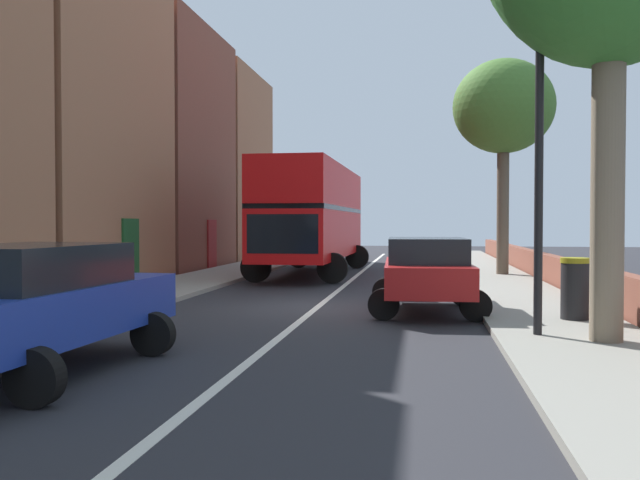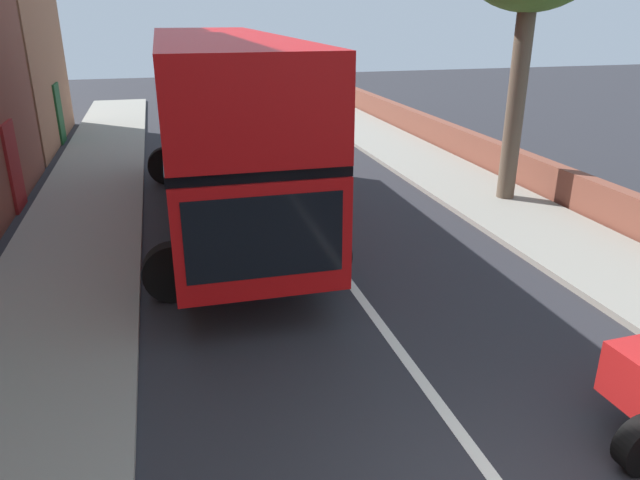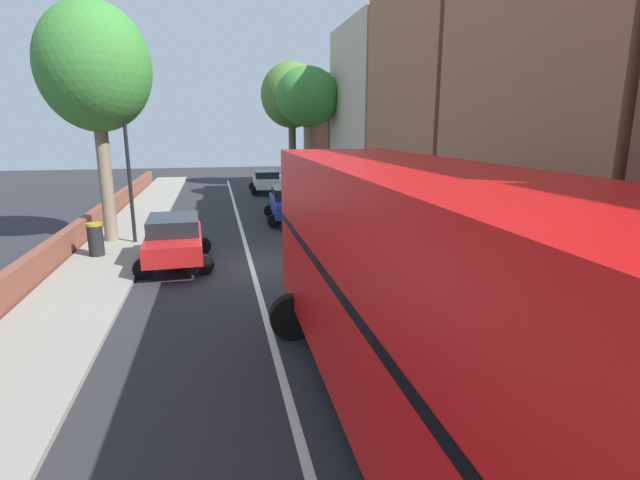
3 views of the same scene
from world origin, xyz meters
TOP-DOWN VIEW (x-y plane):
  - ground_plane at (0.00, 0.00)m, footprint 84.00×84.00m
  - road_centre_line at (0.00, 0.00)m, footprint 0.16×54.00m
  - sidewalk_left at (-4.90, 0.00)m, footprint 2.60×60.00m
  - sidewalk_right at (4.90, 0.00)m, footprint 2.60×60.00m
  - terraced_houses_left at (-8.50, 0.65)m, footprint 4.07×47.68m
  - boundary_wall_right at (6.45, 0.00)m, footprint 0.36×54.00m
  - double_decker_bus at (-1.70, 9.67)m, footprint 3.64×10.87m
  - parked_car_blue_left_0 at (-2.50, -7.46)m, footprint 2.61×4.64m
  - parked_car_white_left_1 at (-2.50, -18.34)m, footprint 2.48×4.31m
  - parked_car_red_right_2 at (2.50, -0.63)m, footprint 2.57×4.23m
  - street_tree_left_0 at (-4.86, -15.06)m, footprint 4.00×4.00m
  - street_tree_right_1 at (5.26, -4.42)m, footprint 4.12×4.12m
  - street_tree_left_2 at (-4.98, -22.06)m, footprint 4.72×4.72m
  - lamppost_right at (4.30, -3.96)m, footprint 0.32×0.32m
  - litter_bin_right at (5.30, -2.04)m, footprint 0.55×0.55m

SIDE VIEW (x-z plane):
  - ground_plane at x=0.00m, z-range 0.00..0.00m
  - road_centre_line at x=0.00m, z-range 0.00..0.01m
  - sidewalk_left at x=-4.90m, z-range 0.00..0.12m
  - sidewalk_right at x=4.90m, z-range 0.00..0.12m
  - boundary_wall_right at x=6.45m, z-range 0.00..0.94m
  - litter_bin_right at x=5.30m, z-range 0.12..1.30m
  - parked_car_white_left_1 at x=-2.50m, z-range 0.12..1.67m
  - parked_car_red_right_2 at x=2.50m, z-range 0.12..1.75m
  - parked_car_blue_left_0 at x=-2.50m, z-range 0.12..1.80m
  - double_decker_bus at x=-1.70m, z-range 0.32..4.38m
  - lamppost_right at x=4.30m, z-range 0.65..6.96m
  - terraced_houses_left at x=-8.50m, z-range -0.33..10.42m
  - street_tree_left_0 at x=-4.86m, z-range 2.26..10.44m
  - street_tree_right_1 at x=5.26m, z-range 2.19..11.20m
  - street_tree_left_2 at x=-4.98m, z-range 2.24..11.54m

